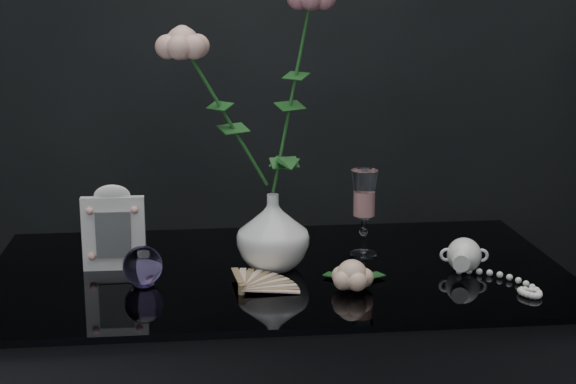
{
  "coord_description": "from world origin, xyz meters",
  "views": [
    {
      "loc": [
        -0.15,
        -1.49,
        1.27
      ],
      "look_at": [
        0.01,
        -0.01,
        0.92
      ],
      "focal_mm": 55.0,
      "sensor_mm": 36.0,
      "label": 1
    }
  ],
  "objects_px": {
    "picture_frame": "(113,227)",
    "paperweight": "(143,266)",
    "loose_rose": "(352,275)",
    "pearl_jar": "(464,254)",
    "vase": "(273,232)",
    "wine_glass": "(364,213)"
  },
  "relations": [
    {
      "from": "vase",
      "to": "paperweight",
      "type": "height_order",
      "value": "vase"
    },
    {
      "from": "picture_frame",
      "to": "paperweight",
      "type": "relative_size",
      "value": 2.29
    },
    {
      "from": "paperweight",
      "to": "picture_frame",
      "type": "bearing_deg",
      "value": 120.75
    },
    {
      "from": "paperweight",
      "to": "pearl_jar",
      "type": "height_order",
      "value": "paperweight"
    },
    {
      "from": "loose_rose",
      "to": "pearl_jar",
      "type": "height_order",
      "value": "pearl_jar"
    },
    {
      "from": "vase",
      "to": "wine_glass",
      "type": "height_order",
      "value": "wine_glass"
    },
    {
      "from": "loose_rose",
      "to": "paperweight",
      "type": "bearing_deg",
      "value": 171.91
    },
    {
      "from": "vase",
      "to": "picture_frame",
      "type": "xyz_separation_m",
      "value": [
        -0.29,
        0.02,
        0.01
      ]
    },
    {
      "from": "wine_glass",
      "to": "loose_rose",
      "type": "bearing_deg",
      "value": -106.49
    },
    {
      "from": "vase",
      "to": "wine_glass",
      "type": "xyz_separation_m",
      "value": [
        0.18,
        0.06,
        0.01
      ]
    },
    {
      "from": "vase",
      "to": "wine_glass",
      "type": "distance_m",
      "value": 0.19
    },
    {
      "from": "vase",
      "to": "loose_rose",
      "type": "distance_m",
      "value": 0.19
    },
    {
      "from": "loose_rose",
      "to": "pearl_jar",
      "type": "xyz_separation_m",
      "value": [
        0.22,
        0.08,
        0.01
      ]
    },
    {
      "from": "paperweight",
      "to": "pearl_jar",
      "type": "xyz_separation_m",
      "value": [
        0.58,
        0.02,
        -0.0
      ]
    },
    {
      "from": "picture_frame",
      "to": "pearl_jar",
      "type": "height_order",
      "value": "picture_frame"
    },
    {
      "from": "wine_glass",
      "to": "loose_rose",
      "type": "height_order",
      "value": "wine_glass"
    },
    {
      "from": "wine_glass",
      "to": "picture_frame",
      "type": "bearing_deg",
      "value": -175.85
    },
    {
      "from": "pearl_jar",
      "to": "vase",
      "type": "bearing_deg",
      "value": -179.04
    },
    {
      "from": "wine_glass",
      "to": "pearl_jar",
      "type": "xyz_separation_m",
      "value": [
        0.16,
        -0.11,
        -0.05
      ]
    },
    {
      "from": "vase",
      "to": "loose_rose",
      "type": "bearing_deg",
      "value": -48.03
    },
    {
      "from": "wine_glass",
      "to": "paperweight",
      "type": "relative_size",
      "value": 2.41
    },
    {
      "from": "vase",
      "to": "pearl_jar",
      "type": "height_order",
      "value": "vase"
    }
  ]
}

